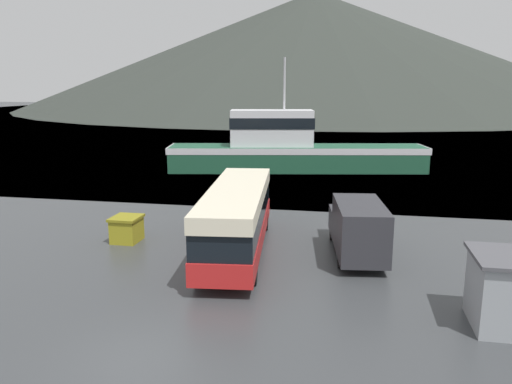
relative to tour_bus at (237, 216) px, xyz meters
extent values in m
plane|color=#383A3D|center=(-0.75, -9.74, -1.75)|extent=(400.00, 400.00, 0.00)
plane|color=#475B6B|center=(-0.75, 128.38, -1.75)|extent=(240.00, 240.00, 0.00)
cone|color=#2D332D|center=(-9.25, 160.69, 17.92)|extent=(197.03, 197.03, 39.34)
cube|color=red|center=(0.00, -0.01, -0.84)|extent=(3.62, 11.06, 0.92)
cube|color=black|center=(0.00, -0.01, 0.15)|extent=(3.55, 10.83, 1.05)
cube|color=beige|center=(0.00, -0.01, 1.01)|extent=(3.62, 11.06, 0.66)
cube|color=black|center=(-0.60, 5.40, -0.03)|extent=(2.14, 0.30, 1.42)
cylinder|color=black|center=(-1.48, 3.64, -1.30)|extent=(0.40, 0.93, 0.90)
cylinder|color=black|center=(0.65, 3.88, -1.30)|extent=(0.40, 0.93, 0.90)
cylinder|color=black|center=(-0.65, -3.91, -1.30)|extent=(0.40, 0.93, 0.90)
cylinder|color=black|center=(1.48, -3.67, -1.30)|extent=(0.40, 0.93, 0.90)
cube|color=#2D2D33|center=(5.56, -0.04, -0.29)|extent=(2.58, 4.65, 2.22)
cube|color=#2D2D33|center=(5.16, 3.09, -0.79)|extent=(2.25, 2.14, 1.22)
cube|color=black|center=(5.28, 2.17, 0.21)|extent=(1.71, 0.28, 0.78)
cylinder|color=black|center=(4.29, 2.73, -1.40)|extent=(0.31, 0.72, 0.70)
cylinder|color=black|center=(6.08, 2.96, -1.40)|extent=(0.31, 0.72, 0.70)
cylinder|color=black|center=(4.80, -1.16, -1.40)|extent=(0.31, 0.72, 0.70)
cylinder|color=black|center=(6.59, -0.93, -1.40)|extent=(0.31, 0.72, 0.70)
cube|color=#1E5138|center=(0.18, 23.36, -0.62)|extent=(23.32, 8.12, 2.26)
cube|color=silver|center=(0.18, 23.36, 0.23)|extent=(23.56, 8.20, 0.57)
cube|color=silver|center=(-2.08, 22.95, 2.12)|extent=(7.74, 4.12, 3.23)
cube|color=black|center=(-2.08, 22.95, 2.61)|extent=(7.90, 4.23, 0.97)
cylinder|color=#B2B2B7|center=(-0.99, 23.15, 6.03)|extent=(0.20, 0.20, 4.58)
cube|color=olive|center=(-5.77, 0.54, -1.17)|extent=(1.25, 1.40, 1.15)
cube|color=olive|center=(-5.77, 0.54, -0.53)|extent=(1.37, 1.54, 0.13)
cylinder|color=#4C4C51|center=(-2.34, 6.42, -1.54)|extent=(0.40, 0.40, 0.41)
sphere|color=#4C4C51|center=(-2.34, 6.42, -1.22)|extent=(0.46, 0.46, 0.46)
camera|label=1|loc=(5.08, -21.69, 5.90)|focal=35.00mm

